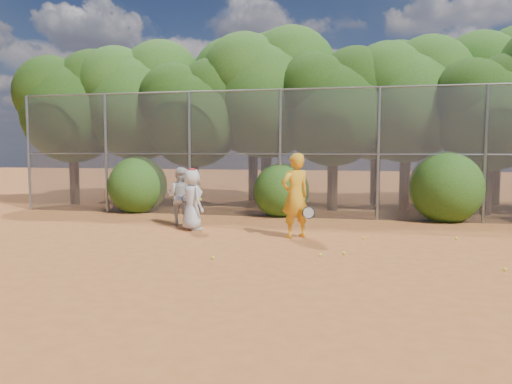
# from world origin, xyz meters

# --- Properties ---
(ground) EXTENTS (80.00, 80.00, 0.00)m
(ground) POSITION_xyz_m (0.00, 0.00, 0.00)
(ground) COLOR #AA5826
(ground) RESTS_ON ground
(fence_back) EXTENTS (20.05, 0.09, 4.03)m
(fence_back) POSITION_xyz_m (-0.12, 6.00, 2.05)
(fence_back) COLOR gray
(fence_back) RESTS_ON ground
(tree_0) EXTENTS (4.38, 3.81, 6.00)m
(tree_0) POSITION_xyz_m (-9.44, 8.04, 3.93)
(tree_0) COLOR black
(tree_0) RESTS_ON ground
(tree_1) EXTENTS (4.64, 4.03, 6.35)m
(tree_1) POSITION_xyz_m (-6.94, 8.54, 4.16)
(tree_1) COLOR black
(tree_1) RESTS_ON ground
(tree_2) EXTENTS (3.99, 3.47, 5.47)m
(tree_2) POSITION_xyz_m (-4.45, 7.83, 3.58)
(tree_2) COLOR black
(tree_2) RESTS_ON ground
(tree_3) EXTENTS (4.89, 4.26, 6.70)m
(tree_3) POSITION_xyz_m (-1.94, 8.84, 4.40)
(tree_3) COLOR black
(tree_3) RESTS_ON ground
(tree_4) EXTENTS (4.19, 3.64, 5.73)m
(tree_4) POSITION_xyz_m (0.55, 8.24, 3.76)
(tree_4) COLOR black
(tree_4) RESTS_ON ground
(tree_5) EXTENTS (4.51, 3.92, 6.17)m
(tree_5) POSITION_xyz_m (3.06, 9.04, 4.05)
(tree_5) COLOR black
(tree_5) RESTS_ON ground
(tree_6) EXTENTS (3.86, 3.36, 5.29)m
(tree_6) POSITION_xyz_m (5.55, 8.03, 3.47)
(tree_6) COLOR black
(tree_6) RESTS_ON ground
(tree_9) EXTENTS (4.83, 4.20, 6.62)m
(tree_9) POSITION_xyz_m (-7.94, 10.84, 4.34)
(tree_9) COLOR black
(tree_9) RESTS_ON ground
(tree_10) EXTENTS (5.15, 4.48, 7.06)m
(tree_10) POSITION_xyz_m (-2.93, 11.05, 4.63)
(tree_10) COLOR black
(tree_10) RESTS_ON ground
(tree_11) EXTENTS (4.64, 4.03, 6.35)m
(tree_11) POSITION_xyz_m (2.06, 10.64, 4.16)
(tree_11) COLOR black
(tree_11) RESTS_ON ground
(tree_12) EXTENTS (5.02, 4.37, 6.88)m
(tree_12) POSITION_xyz_m (6.56, 11.24, 4.51)
(tree_12) COLOR black
(tree_12) RESTS_ON ground
(bush_0) EXTENTS (2.00, 2.00, 2.00)m
(bush_0) POSITION_xyz_m (-6.00, 6.30, 1.00)
(bush_0) COLOR #254F13
(bush_0) RESTS_ON ground
(bush_1) EXTENTS (1.80, 1.80, 1.80)m
(bush_1) POSITION_xyz_m (-1.00, 6.30, 0.90)
(bush_1) COLOR #254F13
(bush_1) RESTS_ON ground
(bush_2) EXTENTS (2.20, 2.20, 2.20)m
(bush_2) POSITION_xyz_m (4.00, 6.30, 1.10)
(bush_2) COLOR #254F13
(bush_2) RESTS_ON ground
(player_yellow) EXTENTS (0.95, 0.86, 2.06)m
(player_yellow) POSITION_xyz_m (-0.02, 2.49, 1.03)
(player_yellow) COLOR orange
(player_yellow) RESTS_ON ground
(player_teen) EXTENTS (0.94, 0.92, 1.66)m
(player_teen) POSITION_xyz_m (-2.86, 3.02, 0.82)
(player_teen) COLOR silver
(player_teen) RESTS_ON ground
(player_white) EXTENTS (0.86, 0.74, 1.64)m
(player_white) POSITION_xyz_m (-3.48, 3.79, 0.82)
(player_white) COLOR silver
(player_white) RESTS_ON ground
(ball_0) EXTENTS (0.07, 0.07, 0.07)m
(ball_0) POSITION_xyz_m (1.24, 0.75, 0.03)
(ball_0) COLOR yellow
(ball_0) RESTS_ON ground
(ball_1) EXTENTS (0.07, 0.07, 0.07)m
(ball_1) POSITION_xyz_m (1.61, 2.59, 0.03)
(ball_1) COLOR yellow
(ball_1) RESTS_ON ground
(ball_2) EXTENTS (0.07, 0.07, 0.07)m
(ball_2) POSITION_xyz_m (0.78, 0.47, 0.03)
(ball_2) COLOR yellow
(ball_2) RESTS_ON ground
(ball_3) EXTENTS (0.07, 0.07, 0.07)m
(ball_3) POSITION_xyz_m (4.09, -0.04, 0.03)
(ball_3) COLOR yellow
(ball_3) RESTS_ON ground
(ball_4) EXTENTS (0.07, 0.07, 0.07)m
(ball_4) POSITION_xyz_m (-1.26, -0.24, 0.03)
(ball_4) COLOR yellow
(ball_4) RESTS_ON ground
(ball_5) EXTENTS (0.07, 0.07, 0.07)m
(ball_5) POSITION_xyz_m (3.78, 3.04, 0.03)
(ball_5) COLOR yellow
(ball_5) RESTS_ON ground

